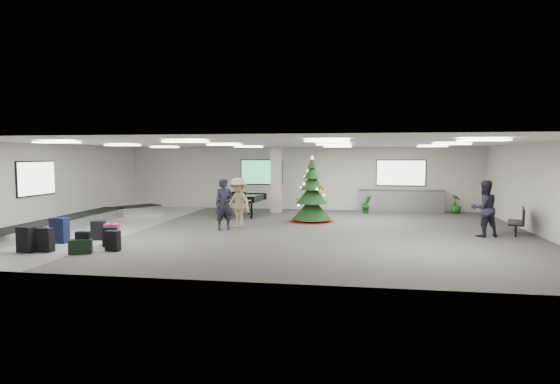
% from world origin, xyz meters
% --- Properties ---
extents(ground, '(18.00, 18.00, 0.00)m').
position_xyz_m(ground, '(0.00, 0.00, 0.00)').
color(ground, '#3C3A37').
rests_on(ground, ground).
extents(room_envelope, '(18.02, 14.02, 3.21)m').
position_xyz_m(room_envelope, '(-0.38, 0.67, 2.33)').
color(room_envelope, '#B3AEA4').
rests_on(room_envelope, ground).
extents(baggage_carousel, '(2.28, 9.71, 0.43)m').
position_xyz_m(baggage_carousel, '(-7.84, -0.08, 0.21)').
color(baggage_carousel, silver).
rests_on(baggage_carousel, ground).
extents(service_counter, '(4.05, 0.65, 1.08)m').
position_xyz_m(service_counter, '(5.00, 6.65, 0.55)').
color(service_counter, silver).
rests_on(service_counter, ground).
extents(suitcase_0, '(0.47, 0.29, 0.71)m').
position_xyz_m(suitcase_0, '(-5.95, -4.77, 0.35)').
color(suitcase_0, black).
rests_on(suitcase_0, ground).
extents(suitcase_1, '(0.43, 0.29, 0.63)m').
position_xyz_m(suitcase_1, '(-4.80, -4.72, 0.30)').
color(suitcase_1, black).
rests_on(suitcase_1, ground).
extents(pink_suitcase, '(0.43, 0.26, 0.67)m').
position_xyz_m(pink_suitcase, '(-4.60, -3.50, 0.33)').
color(pink_suitcase, '#F72089').
rests_on(pink_suitcase, ground).
extents(suitcase_3, '(0.42, 0.27, 0.62)m').
position_xyz_m(suitcase_3, '(-4.53, -3.75, 0.30)').
color(suitcase_3, black).
rests_on(suitcase_3, ground).
extents(navy_suitcase, '(0.54, 0.34, 0.82)m').
position_xyz_m(navy_suitcase, '(-6.39, -3.47, 0.40)').
color(navy_suitcase, black).
rests_on(navy_suitcase, ground).
extents(suitcase_5, '(0.52, 0.34, 0.75)m').
position_xyz_m(suitcase_5, '(-6.45, -4.91, 0.37)').
color(suitcase_5, black).
rests_on(suitcase_5, ground).
extents(green_duffel, '(0.67, 0.50, 0.42)m').
position_xyz_m(green_duffel, '(-4.83, -4.82, 0.20)').
color(green_duffel, black).
rests_on(green_duffel, ground).
extents(suitcase_7, '(0.43, 0.27, 0.61)m').
position_xyz_m(suitcase_7, '(-4.11, -4.35, 0.29)').
color(suitcase_7, black).
rests_on(suitcase_7, ground).
extents(suitcase_8, '(0.47, 0.32, 0.65)m').
position_xyz_m(suitcase_8, '(-5.46, -2.81, 0.32)').
color(suitcase_8, black).
rests_on(suitcase_8, ground).
extents(christmas_tree, '(1.95, 1.95, 2.78)m').
position_xyz_m(christmas_tree, '(1.01, 2.57, 0.95)').
color(christmas_tree, maroon).
rests_on(christmas_tree, ground).
extents(grand_piano, '(1.77, 2.18, 1.17)m').
position_xyz_m(grand_piano, '(-2.23, 3.80, 0.83)').
color(grand_piano, black).
rests_on(grand_piano, ground).
extents(bench, '(0.92, 1.57, 0.94)m').
position_xyz_m(bench, '(8.40, 0.48, 0.53)').
color(bench, black).
rests_on(bench, ground).
extents(traveler_a, '(0.83, 0.75, 1.91)m').
position_xyz_m(traveler_a, '(-2.00, -0.09, 0.96)').
color(traveler_a, black).
rests_on(traveler_a, ground).
extents(traveler_b, '(1.41, 1.24, 1.90)m').
position_xyz_m(traveler_b, '(-1.67, 0.63, 0.95)').
color(traveler_b, '#98885E').
rests_on(traveler_b, ground).
extents(traveler_bench, '(1.11, 0.97, 1.92)m').
position_xyz_m(traveler_bench, '(7.09, -0.12, 0.96)').
color(traveler_bench, black).
rests_on(traveler_bench, ground).
extents(potted_plant_left, '(0.58, 0.55, 0.84)m').
position_xyz_m(potted_plant_left, '(3.33, 5.73, 0.42)').
color(potted_plant_left, '#143E15').
rests_on(potted_plant_left, ground).
extents(potted_plant_right, '(0.67, 0.67, 0.90)m').
position_xyz_m(potted_plant_right, '(7.53, 6.42, 0.45)').
color(potted_plant_right, '#143E15').
rests_on(potted_plant_right, ground).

